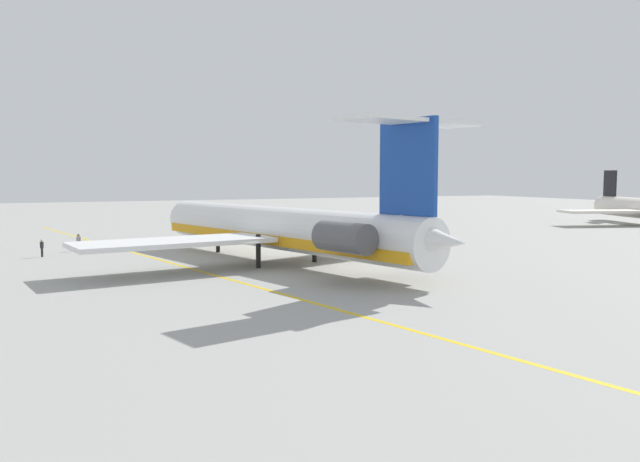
# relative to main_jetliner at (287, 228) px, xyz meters

# --- Properties ---
(ground) EXTENTS (304.56, 304.56, 0.00)m
(ground) POSITION_rel_main_jetliner_xyz_m (1.61, -4.81, -3.23)
(ground) COLOR #9E9E99
(main_jetliner) EXTENTS (40.13, 35.87, 11.84)m
(main_jetliner) POSITION_rel_main_jetliner_xyz_m (0.00, 0.00, 0.00)
(main_jetliner) COLOR white
(main_jetliner) RESTS_ON ground
(ground_crew_near_nose) EXTENTS (0.29, 0.44, 1.79)m
(ground_crew_near_nose) POSITION_rel_main_jetliner_xyz_m (-18.79, -15.90, -2.09)
(ground_crew_near_nose) COLOR black
(ground_crew_near_nose) RESTS_ON ground
(ground_crew_near_tail) EXTENTS (0.32, 0.35, 1.74)m
(ground_crew_near_tail) POSITION_rel_main_jetliner_xyz_m (-15.05, -19.51, -2.13)
(ground_crew_near_tail) COLOR black
(ground_crew_near_tail) RESTS_ON ground
(taxiway_centreline) EXTENTS (105.57, 21.04, 0.01)m
(taxiway_centreline) POSITION_rel_main_jetliner_xyz_m (-1.11, -8.23, -3.22)
(taxiway_centreline) COLOR gold
(taxiway_centreline) RESTS_ON ground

